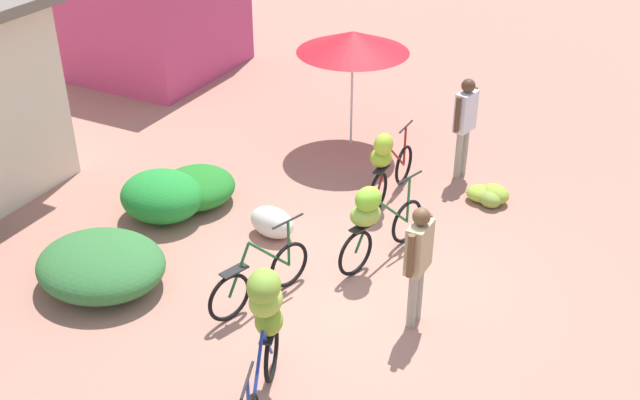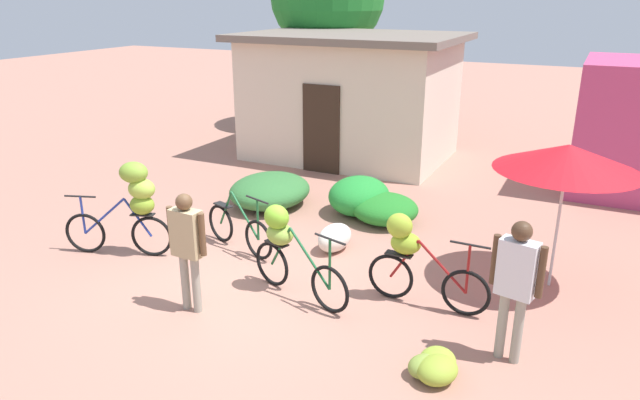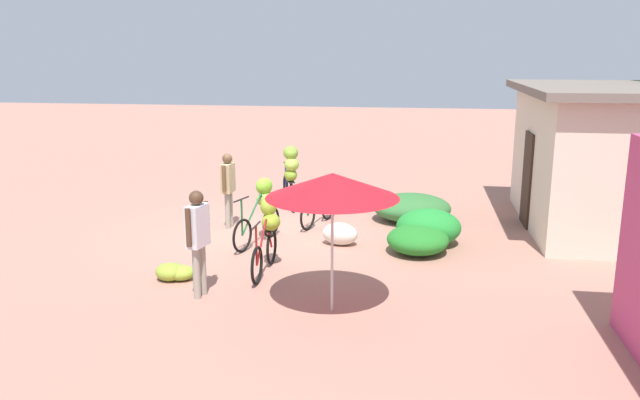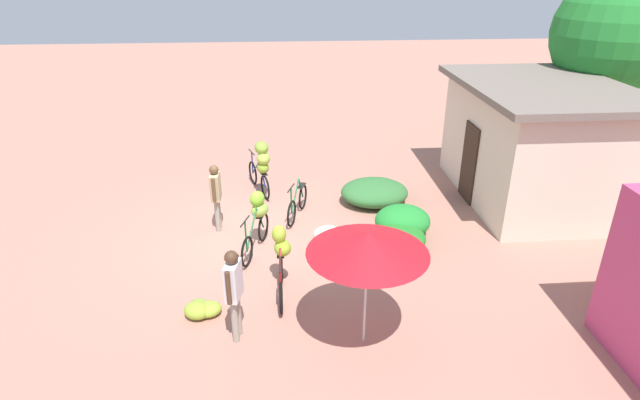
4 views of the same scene
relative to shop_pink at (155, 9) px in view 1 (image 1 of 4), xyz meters
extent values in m
plane|color=#A97362|center=(-5.28, -7.29, -1.33)|extent=(60.00, 60.00, 0.00)
cube|color=#C2406F|center=(0.00, 0.00, 0.00)|extent=(3.20, 2.80, 2.65)
ellipsoid|color=#337036|center=(-6.70, -4.18, -1.02)|extent=(1.49, 1.72, 0.60)
ellipsoid|color=#248B32|center=(-4.98, -3.84, -0.98)|extent=(1.11, 1.25, 0.70)
ellipsoid|color=#247A27|center=(-4.40, -4.05, -1.07)|extent=(1.20, 1.15, 0.52)
cylinder|color=beige|center=(-1.48, -5.27, -0.34)|extent=(0.04, 0.04, 1.97)
cone|color=red|center=(-1.48, -5.27, 0.54)|extent=(1.89, 1.89, 0.35)
torus|color=black|center=(-7.17, -6.98, -1.00)|extent=(0.64, 0.27, 0.66)
cylinder|color=navy|center=(-7.35, -7.04, -0.69)|extent=(0.40, 0.17, 0.62)
cylinder|color=navy|center=(-7.86, -7.22, -0.69)|extent=(0.70, 0.28, 0.63)
cylinder|color=black|center=(-8.19, -7.34, -0.38)|extent=(0.48, 0.19, 0.03)
cube|color=black|center=(-7.27, -7.01, -0.64)|extent=(0.39, 0.25, 0.02)
ellipsoid|color=olive|center=(-7.25, -7.02, -0.48)|extent=(0.46, 0.42, 0.30)
ellipsoid|color=#9BBC42|center=(-7.25, -6.99, -0.23)|extent=(0.47, 0.39, 0.32)
ellipsoid|color=#7BA234|center=(-7.34, -7.03, 0.03)|extent=(0.52, 0.47, 0.32)
torus|color=black|center=(-5.62, -6.33, -1.01)|extent=(0.62, 0.25, 0.63)
torus|color=black|center=(-6.54, -6.03, -1.01)|extent=(0.62, 0.25, 0.63)
cylinder|color=#19592D|center=(-6.38, -6.08, -0.70)|extent=(0.36, 0.15, 0.64)
cylinder|color=#19592D|center=(-5.92, -6.23, -0.70)|extent=(0.63, 0.24, 0.65)
cylinder|color=black|center=(-5.62, -6.33, -0.35)|extent=(0.48, 0.19, 0.03)
cylinder|color=#19592D|center=(-5.62, -6.33, -0.68)|extent=(0.04, 0.04, 0.66)
cube|color=black|center=(-6.45, -6.06, -0.66)|extent=(0.39, 0.25, 0.02)
torus|color=black|center=(-3.96, -7.29, -1.00)|extent=(0.63, 0.23, 0.64)
torus|color=black|center=(-5.00, -6.98, -1.00)|extent=(0.63, 0.23, 0.64)
cylinder|color=#19592D|center=(-4.82, -7.03, -0.68)|extent=(0.40, 0.15, 0.67)
cylinder|color=#19592D|center=(-4.30, -7.19, -0.68)|extent=(0.71, 0.25, 0.67)
cylinder|color=black|center=(-3.96, -7.29, -0.31)|extent=(0.49, 0.17, 0.03)
cylinder|color=#19592D|center=(-3.96, -7.29, -0.66)|extent=(0.04, 0.04, 0.70)
cube|color=black|center=(-4.89, -7.01, -0.65)|extent=(0.39, 0.24, 0.02)
ellipsoid|color=#89AB40|center=(-4.83, -7.03, -0.50)|extent=(0.54, 0.51, 0.29)
ellipsoid|color=#79BB2C|center=(-4.85, -7.07, -0.24)|extent=(0.46, 0.41, 0.33)
torus|color=black|center=(-2.38, -6.61, -1.01)|extent=(0.63, 0.06, 0.63)
torus|color=black|center=(-3.38, -6.60, -1.01)|extent=(0.63, 0.06, 0.63)
cylinder|color=maroon|center=(-3.21, -6.60, -0.71)|extent=(0.38, 0.04, 0.61)
cylinder|color=maroon|center=(-2.70, -6.61, -0.71)|extent=(0.68, 0.04, 0.62)
cylinder|color=black|center=(-2.38, -6.61, -0.34)|extent=(0.50, 0.04, 0.03)
cylinder|color=maroon|center=(-2.38, -6.61, -0.68)|extent=(0.04, 0.04, 0.66)
cube|color=black|center=(-3.28, -6.60, -0.66)|extent=(0.36, 0.14, 0.02)
ellipsoid|color=#8DAB2A|center=(-3.21, -6.56, -0.51)|extent=(0.43, 0.36, 0.29)
ellipsoid|color=#99B731|center=(-3.29, -6.62, -0.25)|extent=(0.35, 0.28, 0.33)
ellipsoid|color=olive|center=(-2.47, -8.06, -1.21)|extent=(0.47, 0.49, 0.24)
ellipsoid|color=#90AA33|center=(-2.33, -8.09, -1.19)|extent=(0.57, 0.60, 0.28)
ellipsoid|color=#93B436|center=(-2.37, -7.91, -1.21)|extent=(0.46, 0.52, 0.24)
ellipsoid|color=silver|center=(-4.69, -5.54, -1.11)|extent=(0.55, 0.76, 0.44)
cylinder|color=gray|center=(-1.82, -7.33, -0.92)|extent=(0.11, 0.11, 0.81)
cylinder|color=gray|center=(-1.64, -7.37, -0.92)|extent=(0.11, 0.11, 0.81)
cube|color=silver|center=(-1.73, -7.35, -0.20)|extent=(0.43, 0.28, 0.64)
cylinder|color=#4C3321|center=(-1.97, -7.29, -0.17)|extent=(0.08, 0.08, 0.58)
cylinder|color=#4C3321|center=(-1.49, -7.40, -0.17)|extent=(0.08, 0.08, 0.58)
sphere|color=#4C3321|center=(-1.73, -7.35, 0.23)|extent=(0.22, 0.22, 0.22)
cylinder|color=gray|center=(-5.67, -8.03, -0.94)|extent=(0.11, 0.11, 0.77)
cylinder|color=gray|center=(-5.49, -8.03, -0.94)|extent=(0.11, 0.11, 0.77)
cube|color=tan|center=(-5.58, -8.03, -0.25)|extent=(0.41, 0.22, 0.61)
cylinder|color=brown|center=(-5.83, -8.02, -0.22)|extent=(0.08, 0.08, 0.55)
cylinder|color=brown|center=(-5.33, -8.04, -0.22)|extent=(0.08, 0.08, 0.55)
sphere|color=brown|center=(-5.58, -8.03, 0.16)|extent=(0.21, 0.21, 0.21)
camera|label=1|loc=(-12.57, -10.33, 4.60)|focal=42.92mm
camera|label=2|loc=(-1.17, -13.25, 2.56)|focal=32.51mm
camera|label=3|loc=(7.09, -4.14, 2.37)|focal=35.70mm
camera|label=4|loc=(5.13, -6.51, 4.41)|focal=28.84mm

